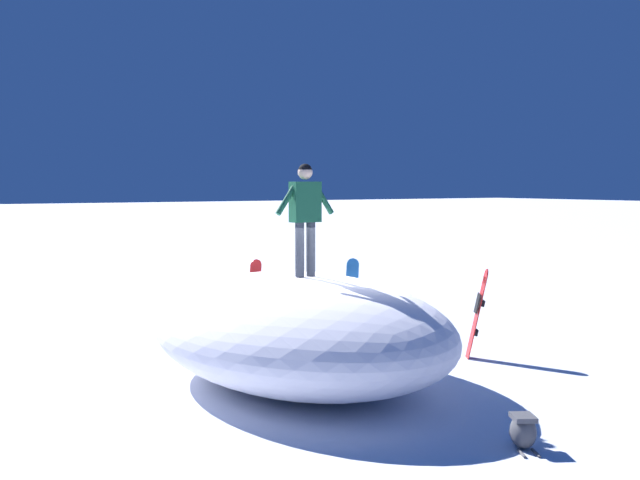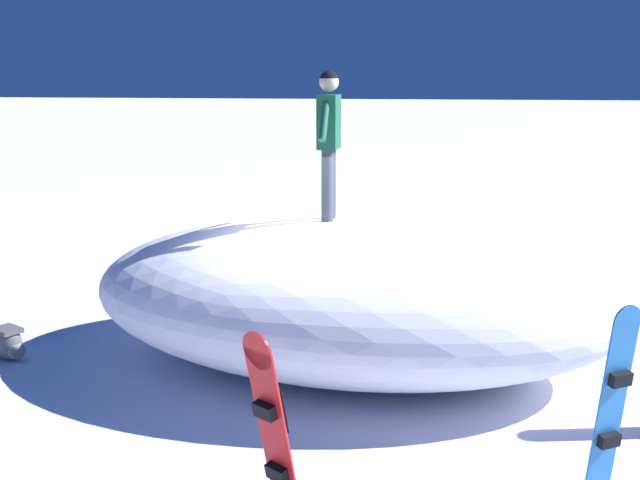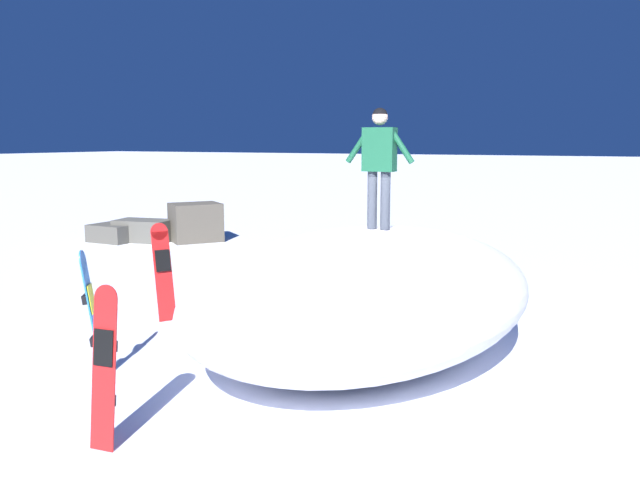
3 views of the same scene
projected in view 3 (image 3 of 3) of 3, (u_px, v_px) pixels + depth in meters
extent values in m
plane|color=white|center=(345.00, 343.00, 9.62)|extent=(240.00, 240.00, 0.00)
ellipsoid|color=white|center=(366.00, 292.00, 9.11)|extent=(4.85, 6.73, 1.75)
cylinder|color=#333842|center=(385.00, 201.00, 9.12)|extent=(0.14, 0.14, 0.83)
cylinder|color=#333842|center=(372.00, 200.00, 9.21)|extent=(0.14, 0.14, 0.83)
cube|color=#195638|center=(379.00, 150.00, 9.05)|extent=(0.46, 0.23, 0.62)
sphere|color=beige|center=(380.00, 117.00, 8.98)|extent=(0.23, 0.23, 0.23)
cylinder|color=#195638|center=(401.00, 146.00, 8.91)|extent=(0.39, 0.09, 0.51)
cylinder|color=#195638|center=(359.00, 146.00, 9.18)|extent=(0.39, 0.09, 0.51)
sphere|color=black|center=(380.00, 115.00, 8.98)|extent=(0.21, 0.21, 0.21)
cube|color=#2672BF|center=(94.00, 320.00, 8.11)|extent=(0.32, 0.34, 1.54)
cylinder|color=#2672BF|center=(83.00, 261.00, 7.97)|extent=(0.19, 0.25, 0.26)
cube|color=yellow|center=(92.00, 299.00, 8.06)|extent=(0.17, 0.22, 0.37)
cube|color=black|center=(86.00, 299.00, 8.05)|extent=(0.17, 0.20, 0.12)
cube|color=black|center=(94.00, 341.00, 8.15)|extent=(0.17, 0.20, 0.12)
cube|color=red|center=(164.00, 276.00, 10.81)|extent=(0.44, 0.43, 1.49)
cylinder|color=red|center=(159.00, 232.00, 10.83)|extent=(0.23, 0.29, 0.29)
cube|color=black|center=(163.00, 261.00, 10.78)|extent=(0.21, 0.26, 0.36)
cube|color=black|center=(161.00, 260.00, 10.85)|extent=(0.18, 0.21, 0.12)
cube|color=black|center=(164.00, 292.00, 10.84)|extent=(0.18, 0.21, 0.12)
cube|color=red|center=(104.00, 375.00, 6.26)|extent=(0.29, 0.23, 1.50)
cylinder|color=red|center=(106.00, 298.00, 6.23)|extent=(0.27, 0.08, 0.27)
cube|color=black|center=(103.00, 348.00, 6.23)|extent=(0.23, 0.08, 0.36)
cube|color=black|center=(107.00, 346.00, 6.29)|extent=(0.20, 0.10, 0.12)
cube|color=black|center=(106.00, 400.00, 6.32)|extent=(0.20, 0.10, 0.12)
ellipsoid|color=#4C4C51|center=(412.00, 278.00, 13.19)|extent=(0.46, 0.50, 0.41)
ellipsoid|color=slate|center=(405.00, 282.00, 13.10)|extent=(0.26, 0.21, 0.20)
cube|color=#4C4C51|center=(412.00, 270.00, 13.17)|extent=(0.39, 0.42, 0.06)
cylinder|color=#4C4C51|center=(422.00, 286.00, 13.28)|extent=(0.16, 0.27, 0.04)
cylinder|color=#4C4C51|center=(417.00, 285.00, 13.42)|extent=(0.16, 0.27, 0.04)
cube|color=#4F483E|center=(196.00, 222.00, 19.19)|extent=(1.75, 1.81, 1.15)
cube|color=#4B4941|center=(117.00, 232.00, 19.29)|extent=(1.33, 1.34, 0.52)
cube|color=#504F48|center=(144.00, 231.00, 19.17)|extent=(1.78, 1.18, 0.65)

